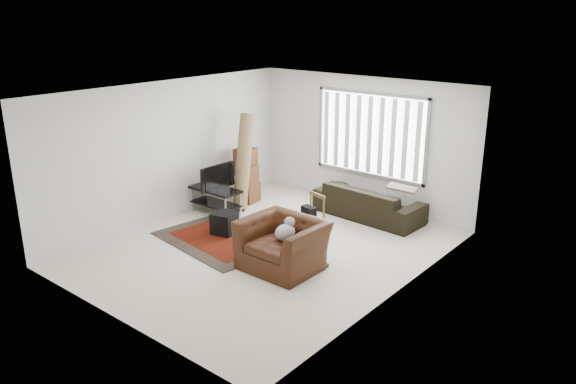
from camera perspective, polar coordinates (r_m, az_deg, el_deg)
name	(u,v)px	position (r m, az deg, el deg)	size (l,w,h in m)	color
room	(287,145)	(9.56, -0.11, 4.80)	(6.00, 6.02, 2.71)	beige
persian_rug	(219,240)	(10.19, -6.99, -4.85)	(2.45, 1.80, 0.02)	black
tv_stand	(215,196)	(11.35, -7.38, -0.36)	(1.09, 0.49, 0.54)	black
tv	(215,176)	(11.23, -7.46, 1.60)	(0.88, 0.11, 0.51)	black
subwoofer	(225,223)	(10.38, -6.46, -3.13)	(0.40, 0.40, 0.40)	black
moving_boxes	(246,177)	(12.01, -4.31, 1.52)	(0.53, 0.50, 1.16)	brown
white_flatpack	(228,190)	(11.87, -6.10, 0.19)	(0.51, 0.07, 0.65)	silver
rolled_rug	(244,161)	(11.58, -4.54, 3.11)	(0.29, 0.29, 1.96)	olive
sofa	(369,197)	(11.18, 8.22, -0.51)	(2.21, 0.95, 0.85)	black
side_chair	(310,214)	(10.07, 2.20, -2.30)	(0.53, 0.53, 0.81)	#877B58
armchair	(283,241)	(8.91, -0.53, -5.02)	(1.24, 1.08, 0.92)	#37190B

